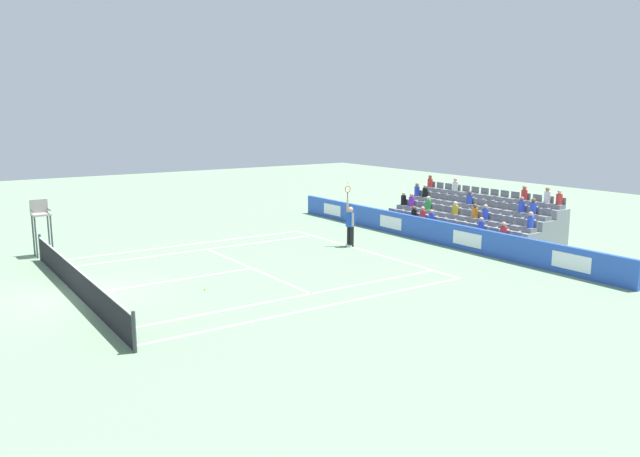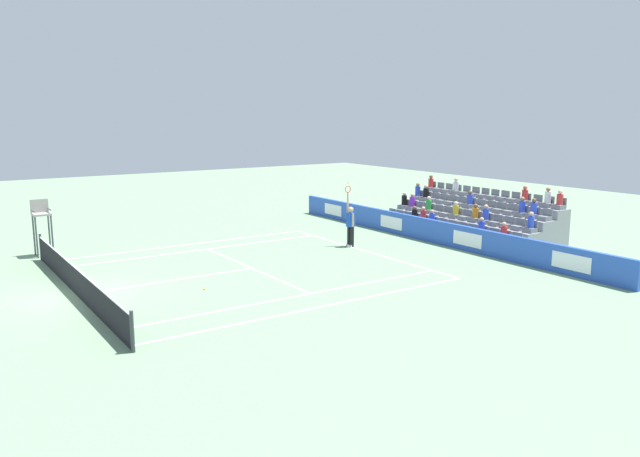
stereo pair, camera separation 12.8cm
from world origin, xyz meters
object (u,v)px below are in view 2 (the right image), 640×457
Objects in this scene: tennis_net at (76,280)px; tennis_player at (351,224)px; loose_tennis_ball at (204,289)px; umpire_chair at (41,219)px.

tennis_player is at bearing -84.76° from tennis_net.
tennis_player is 41.97× the size of loose_tennis_ball.
tennis_net is at bearing 177.94° from umpire_chair.
tennis_player is (1.09, -11.92, 0.50)m from tennis_net.
tennis_net is 4.19× the size of tennis_player.
tennis_net is at bearing 95.24° from tennis_player.
loose_tennis_ball is (-1.76, -3.70, -0.46)m from tennis_net.
tennis_player is 1.22× the size of umpire_chair.
umpire_chair is 9.31m from loose_tennis_ball.
tennis_net is 176.03× the size of loose_tennis_ball.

